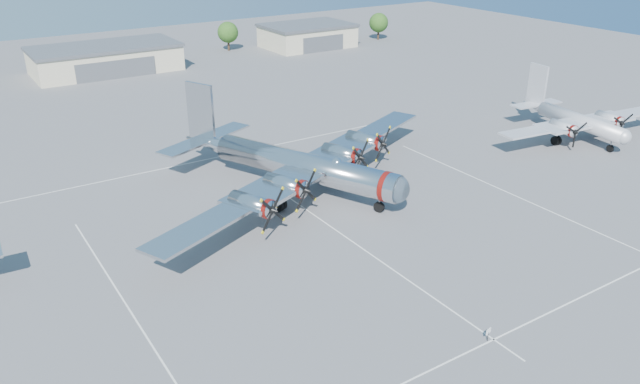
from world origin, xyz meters
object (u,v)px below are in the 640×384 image
twin_engine_east (572,138)px  info_placard (488,332)px  main_bomber_b29 (294,189)px  hangar_center (106,58)px  tree_far_east (379,23)px  tree_east (228,32)px  hangar_east (307,35)px

twin_engine_east → info_placard: 52.28m
main_bomber_b29 → info_placard: 32.52m
hangar_center → info_placard: hangar_center is taller
tree_far_east → twin_engine_east: bearing=-107.2°
tree_far_east → info_placard: tree_far_east is taller
tree_east → hangar_center: bearing=-168.6°
hangar_center → tree_east: (30.00, 6.04, 1.51)m
twin_engine_east → hangar_east: bearing=94.4°
hangar_center → twin_engine_east: (44.66, -77.57, -2.71)m
tree_east → info_placard: 114.07m
hangar_center → main_bomber_b29: hangar_center is taller
hangar_east → hangar_center: bearing=-180.0°
hangar_center → hangar_east: same height
tree_east → tree_far_east: 38.83m
hangar_center → info_placard: size_ratio=25.49×
tree_far_east → twin_engine_east: (-23.34, -75.61, -4.22)m
tree_east → info_placard: size_ratio=5.92×
hangar_center → tree_east: size_ratio=4.31×
hangar_center → main_bomber_b29: size_ratio=0.59×
tree_far_east → info_placard: (-68.54, -101.85, -3.43)m
tree_far_east → main_bomber_b29: 96.08m
hangar_center → tree_far_east: tree_far_east is taller
tree_east → twin_engine_east: (14.66, -83.61, -4.22)m
hangar_east → main_bomber_b29: size_ratio=0.43×
hangar_center → tree_far_east: size_ratio=4.31×
tree_east → info_placard: tree_east is taller
tree_far_east → tree_east: bearing=168.1°
main_bomber_b29 → twin_engine_east: bearing=-32.0°
hangar_center → twin_engine_east: 89.55m
hangar_east → tree_east: bearing=161.5°
tree_far_east → twin_engine_east: size_ratio=0.23×
tree_far_east → hangar_center: bearing=178.3°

